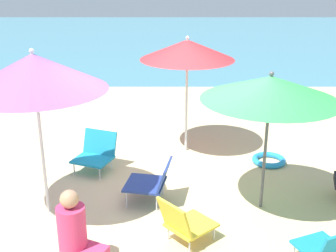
% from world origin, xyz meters
% --- Properties ---
extents(ground_plane, '(40.00, 40.00, 0.00)m').
position_xyz_m(ground_plane, '(0.00, 0.00, 0.00)').
color(ground_plane, '#D3BC8C').
extents(sea_water, '(40.00, 16.00, 0.01)m').
position_xyz_m(sea_water, '(0.00, 13.47, 0.00)').
color(sea_water, teal).
rests_on(sea_water, ground_plane).
extents(umbrella_green, '(1.71, 1.71, 1.85)m').
position_xyz_m(umbrella_green, '(1.22, -0.62, 1.64)').
color(umbrella_green, '#4C4C51').
rests_on(umbrella_green, ground_plane).
extents(umbrella_red, '(1.54, 1.54, 1.98)m').
position_xyz_m(umbrella_red, '(0.29, 1.28, 1.76)').
color(umbrella_red, silver).
rests_on(umbrella_red, ground_plane).
extents(umbrella_purple, '(1.74, 1.74, 2.15)m').
position_xyz_m(umbrella_purple, '(-1.59, -0.75, 1.87)').
color(umbrella_purple, silver).
rests_on(umbrella_purple, ground_plane).
extents(beach_chair_a, '(0.74, 0.73, 0.60)m').
position_xyz_m(beach_chair_a, '(0.16, -1.45, 0.28)').
color(beach_chair_a, gold).
rests_on(beach_chair_a, ground_plane).
extents(beach_chair_b, '(0.64, 0.68, 0.57)m').
position_xyz_m(beach_chair_b, '(1.66, -1.91, 0.28)').
color(beach_chair_b, teal).
rests_on(beach_chair_b, ground_plane).
extents(beach_chair_c, '(0.68, 0.63, 0.59)m').
position_xyz_m(beach_chair_c, '(-0.23, -0.50, 0.32)').
color(beach_chair_c, navy).
rests_on(beach_chair_c, ground_plane).
extents(beach_chair_d, '(0.72, 0.72, 0.60)m').
position_xyz_m(beach_chair_d, '(-1.15, 0.52, 0.30)').
color(beach_chair_d, teal).
rests_on(beach_chair_d, ground_plane).
extents(person_a, '(0.54, 0.44, 0.91)m').
position_xyz_m(person_a, '(-0.98, -1.88, 0.44)').
color(person_a, '#DB3866').
rests_on(person_a, ground_plane).
extents(swim_ring, '(0.55, 0.55, 0.09)m').
position_xyz_m(swim_ring, '(1.63, 0.76, 0.05)').
color(swim_ring, '#238CD8').
rests_on(swim_ring, ground_plane).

